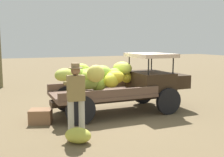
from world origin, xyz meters
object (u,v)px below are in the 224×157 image
wooden_crate (41,116)px  farmer (76,95)px  truck (122,82)px  loose_banana_bunch (78,135)px

wooden_crate → farmer: bearing=-65.2°
truck → farmer: 2.51m
wooden_crate → loose_banana_bunch: wooden_crate is taller
truck → farmer: truck is taller
wooden_crate → loose_banana_bunch: size_ratio=0.99×
farmer → wooden_crate: (-0.62, 1.35, -0.80)m
truck → wooden_crate: (-2.59, -0.21, -0.76)m
wooden_crate → truck: bearing=4.7°
farmer → wooden_crate: size_ratio=2.94×
wooden_crate → loose_banana_bunch: (0.51, -1.84, -0.02)m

